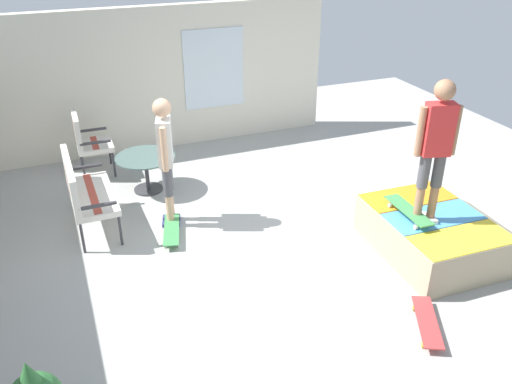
# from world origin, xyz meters

# --- Properties ---
(ground_plane) EXTENTS (12.00, 12.00, 0.10)m
(ground_plane) POSITION_xyz_m (0.00, 0.00, -0.05)
(ground_plane) COLOR #A8A8A3
(house_facade) EXTENTS (0.23, 6.00, 2.47)m
(house_facade) POSITION_xyz_m (3.80, 0.49, 1.24)
(house_facade) COLOR silver
(house_facade) RESTS_ON ground_plane
(skate_ramp) EXTENTS (1.69, 1.97, 0.53)m
(skate_ramp) POSITION_xyz_m (-0.88, -1.77, 0.26)
(skate_ramp) COLOR tan
(skate_ramp) RESTS_ON ground_plane
(patio_bench) EXTENTS (1.26, 0.57, 1.02)m
(patio_bench) POSITION_xyz_m (1.31, 2.20, 0.62)
(patio_bench) COLOR #38383D
(patio_bench) RESTS_ON ground_plane
(patio_chair_near_house) EXTENTS (0.63, 0.56, 1.02)m
(patio_chair_near_house) POSITION_xyz_m (3.07, 1.96, 0.61)
(patio_chair_near_house) COLOR #38383D
(patio_chair_near_house) RESTS_ON ground_plane
(patio_table) EXTENTS (0.90, 0.90, 0.57)m
(patio_table) POSITION_xyz_m (2.12, 1.22, 0.40)
(patio_table) COLOR #38383D
(patio_table) RESTS_ON ground_plane
(person_watching) EXTENTS (0.47, 0.31, 1.79)m
(person_watching) POSITION_xyz_m (1.04, 1.12, 1.05)
(person_watching) COLOR navy
(person_watching) RESTS_ON ground_plane
(person_skater) EXTENTS (0.31, 0.46, 1.74)m
(person_skater) POSITION_xyz_m (-0.91, -1.55, 1.55)
(person_skater) COLOR silver
(person_skater) RESTS_ON skate_ramp
(skateboard_by_bench) EXTENTS (0.82, 0.40, 0.10)m
(skateboard_by_bench) POSITION_xyz_m (0.71, 1.19, 0.08)
(skateboard_by_bench) COLOR #3F8C4C
(skateboard_by_bench) RESTS_ON ground_plane
(skateboard_spare) EXTENTS (0.80, 0.55, 0.10)m
(skateboard_spare) POSITION_xyz_m (-2.03, -0.84, 0.08)
(skateboard_spare) COLOR #B23838
(skateboard_spare) RESTS_ON ground_plane
(skateboard_on_ramp) EXTENTS (0.81, 0.23, 0.10)m
(skateboard_on_ramp) POSITION_xyz_m (-0.77, -1.43, 0.61)
(skateboard_on_ramp) COLOR #3F8C4C
(skateboard_on_ramp) RESTS_ON skate_ramp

